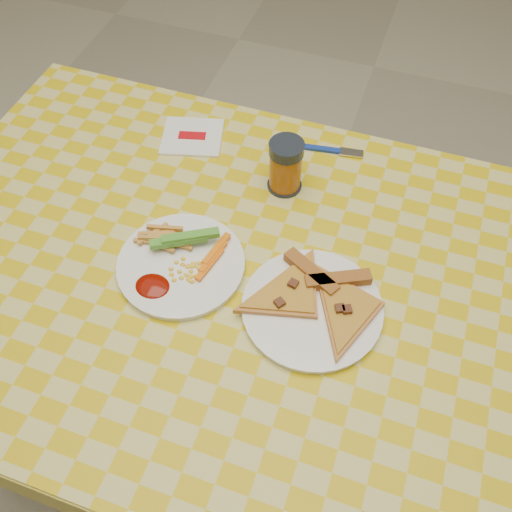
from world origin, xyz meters
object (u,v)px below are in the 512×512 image
object	(u,v)px
table	(235,295)
plate_right	(312,309)
plate_left	(181,265)
drink_glass	(286,166)

from	to	relation	value
table	plate_right	distance (m)	0.18
plate_left	drink_glass	bearing A→B (deg)	65.55
table	plate_left	xyz separation A→B (m)	(-0.09, -0.02, 0.08)
plate_left	plate_right	world-z (taller)	same
plate_left	plate_right	size ratio (longest dim) A/B	0.95
plate_right	drink_glass	distance (m)	0.30
plate_right	drink_glass	world-z (taller)	drink_glass
plate_left	plate_right	distance (m)	0.25
table	drink_glass	world-z (taller)	drink_glass
table	plate_left	world-z (taller)	plate_left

